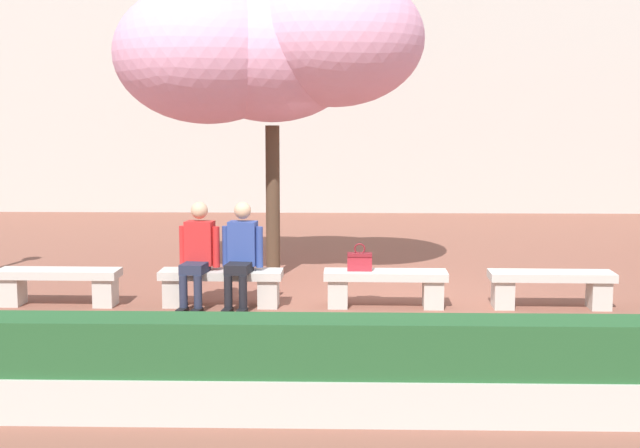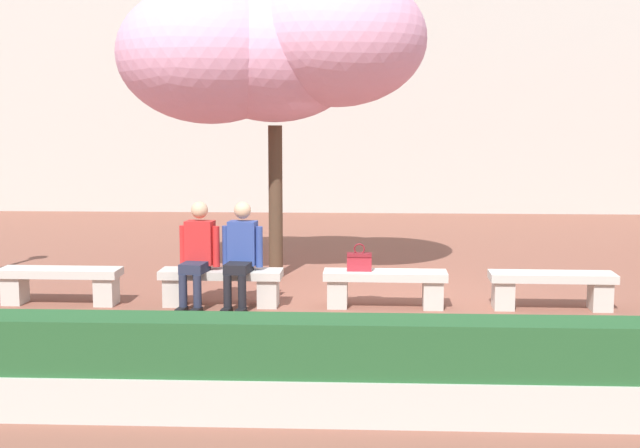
{
  "view_description": "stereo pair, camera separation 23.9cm",
  "coord_description": "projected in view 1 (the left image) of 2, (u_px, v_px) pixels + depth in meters",
  "views": [
    {
      "loc": [
        -0.52,
        -10.72,
        2.42
      ],
      "look_at": [
        -0.81,
        0.2,
        1.0
      ],
      "focal_mm": 50.0,
      "sensor_mm": 36.0,
      "label": 1
    },
    {
      "loc": [
        -0.28,
        -10.71,
        2.42
      ],
      "look_at": [
        -0.81,
        0.2,
        1.0
      ],
      "focal_mm": 50.0,
      "sensor_mm": 36.0,
      "label": 2
    }
  ],
  "objects": [
    {
      "name": "stone_bench_near_west",
      "position": [
        221.0,
        283.0,
        10.94
      ],
      "size": [
        1.51,
        0.44,
        0.45
      ],
      "color": "#BCB7AD",
      "rests_on": "ground"
    },
    {
      "name": "cherry_tree_main",
      "position": [
        268.0,
        50.0,
        12.35
      ],
      "size": [
        4.3,
        2.91,
        4.29
      ],
      "color": "#473323",
      "rests_on": "ground"
    },
    {
      "name": "person_seated_right",
      "position": [
        241.0,
        251.0,
        10.83
      ],
      "size": [
        0.51,
        0.71,
        1.29
      ],
      "color": "black",
      "rests_on": "ground"
    },
    {
      "name": "planter_hedge_foreground",
      "position": [
        409.0,
        371.0,
        6.95
      ],
      "size": [
        13.51,
        0.5,
        0.8
      ],
      "color": "#BCB7AD",
      "rests_on": "ground"
    },
    {
      "name": "stone_bench_west_end",
      "position": [
        59.0,
        282.0,
        10.99
      ],
      "size": [
        1.51,
        0.44,
        0.45
      ],
      "color": "#BCB7AD",
      "rests_on": "ground"
    },
    {
      "name": "stone_bench_center",
      "position": [
        385.0,
        284.0,
        10.89
      ],
      "size": [
        1.51,
        0.44,
        0.45
      ],
      "color": "#BCB7AD",
      "rests_on": "ground"
    },
    {
      "name": "handbag",
      "position": [
        360.0,
        260.0,
        10.88
      ],
      "size": [
        0.3,
        0.15,
        0.34
      ],
      "color": "#A3232D",
      "rests_on": "stone_bench_center"
    },
    {
      "name": "stone_bench_near_east",
      "position": [
        551.0,
        284.0,
        10.84
      ],
      "size": [
        1.51,
        0.44,
        0.45
      ],
      "color": "#BCB7AD",
      "rests_on": "ground"
    },
    {
      "name": "ground_plane",
      "position": [
        385.0,
        307.0,
        10.93
      ],
      "size": [
        100.0,
        100.0,
        0.0
      ],
      "primitive_type": "plane",
      "color": "brown"
    },
    {
      "name": "person_seated_left",
      "position": [
        198.0,
        251.0,
        10.84
      ],
      "size": [
        0.51,
        0.72,
        1.29
      ],
      "color": "black",
      "rests_on": "ground"
    }
  ]
}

